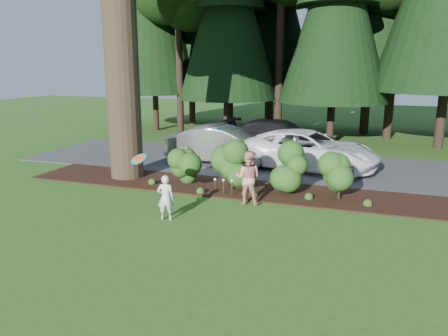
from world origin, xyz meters
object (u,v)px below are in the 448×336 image
car_dark_suv (281,137)px  frisbee (139,159)px  car_white_suv (308,150)px  child (166,198)px  car_silver_wagon (224,145)px  adult (248,178)px

car_dark_suv → frisbee: 10.27m
car_white_suv → car_dark_suv: 3.29m
car_dark_suv → child: (-1.07, -10.18, -0.20)m
car_dark_suv → child: 10.23m
car_white_suv → car_silver_wagon: bearing=100.4°
car_silver_wagon → child: (0.79, -7.24, -0.21)m
car_white_suv → frisbee: bearing=161.1°
adult → car_white_suv: bearing=-104.0°
car_dark_suv → adult: bearing=-170.6°
car_white_suv → adult: (-1.06, -5.21, 0.00)m
adult → car_dark_suv: bearing=-87.7°
car_white_suv → frisbee: frisbee is taller
car_white_suv → car_dark_suv: size_ratio=1.02×
child → frisbee: size_ratio=2.48×
car_dark_suv → frisbee: (-1.94, -10.05, 0.82)m
car_silver_wagon → adult: (2.55, -5.06, -0.02)m
car_white_suv → child: size_ratio=4.45×
child → car_silver_wagon: bearing=-100.7°
car_silver_wagon → car_white_suv: car_silver_wagon is taller
car_white_suv → car_dark_suv: car_dark_suv is taller
car_white_suv → child: 7.90m
car_white_suv → adult: size_ratio=3.45×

